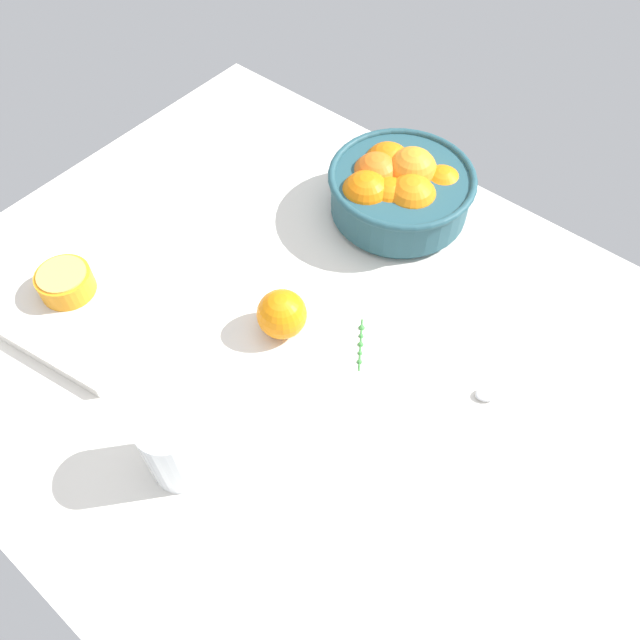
% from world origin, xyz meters
% --- Properties ---
extents(ground_plane, '(1.19, 0.90, 0.03)m').
position_xyz_m(ground_plane, '(0.00, 0.00, -0.01)').
color(ground_plane, silver).
extents(fruit_bowl, '(0.24, 0.24, 0.11)m').
position_xyz_m(fruit_bowl, '(-0.07, 0.30, 0.05)').
color(fruit_bowl, '#234C56').
rests_on(fruit_bowl, ground_plane).
extents(juice_glass, '(0.08, 0.08, 0.12)m').
position_xyz_m(juice_glass, '(-0.02, -0.24, 0.05)').
color(juice_glass, white).
rests_on(juice_glass, ground_plane).
extents(cutting_board, '(0.26, 0.18, 0.02)m').
position_xyz_m(cutting_board, '(-0.31, -0.19, 0.01)').
color(cutting_board, beige).
rests_on(cutting_board, ground_plane).
extents(orange_half_0, '(0.08, 0.08, 0.04)m').
position_xyz_m(orange_half_0, '(-0.35, -0.16, 0.04)').
color(orange_half_0, orange).
rests_on(orange_half_0, cutting_board).
extents(loose_orange_0, '(0.07, 0.07, 0.07)m').
position_xyz_m(loose_orange_0, '(-0.06, -0.00, 0.04)').
color(loose_orange_0, orange).
rests_on(loose_orange_0, ground_plane).
extents(spoon, '(0.13, 0.13, 0.01)m').
position_xyz_m(spoon, '(0.26, 0.12, 0.00)').
color(spoon, silver).
rests_on(spoon, ground_plane).
extents(herb_sprig_0, '(0.05, 0.08, 0.01)m').
position_xyz_m(herb_sprig_0, '(0.04, 0.05, 0.00)').
color(herb_sprig_0, '#3E8C3D').
rests_on(herb_sprig_0, ground_plane).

